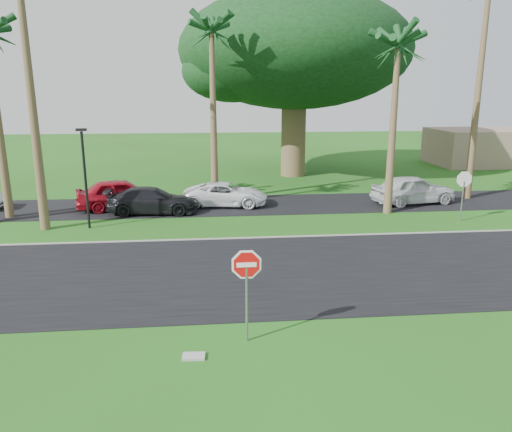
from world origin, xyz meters
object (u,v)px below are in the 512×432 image
Objects in this scene: car_minivan at (226,195)px; stop_sign_far at (464,186)px; car_dark at (152,201)px; car_pickup at (413,190)px; car_red at (122,194)px; stop_sign_near at (247,277)px.

stop_sign_far is at bearing -103.89° from car_minivan.
car_pickup reaches higher than car_dark.
car_dark is 14.53m from car_pickup.
car_minivan is (3.90, 1.35, -0.03)m from car_dark.
stop_sign_far reaches higher than car_red.
car_dark is 4.13m from car_minivan.
stop_sign_near is 16.33m from car_red.
car_minivan is 0.98× the size of car_pickup.
car_minivan is 10.61m from car_pickup.
stop_sign_far is (11.50, 11.00, 0.00)m from stop_sign_near.
car_red is 1.03× the size of car_minivan.
car_minivan is (-11.43, 4.42, -1.13)m from stop_sign_far.
car_red is 5.66m from car_minivan.
car_dark is at bearing 105.21° from stop_sign_near.
stop_sign_near is at bearing 43.73° from stop_sign_far.
car_red is 16.26m from car_pickup.
stop_sign_far is at bearing -119.15° from car_red.
car_minivan is at bearing -21.17° from stop_sign_far.
car_pickup is (10.60, -0.49, 0.16)m from car_minivan.
stop_sign_near is at bearing -174.94° from car_red.
stop_sign_far reaches higher than car_minivan.
car_dark is at bearing -11.34° from stop_sign_far.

